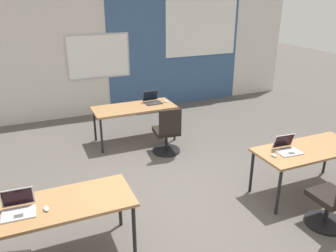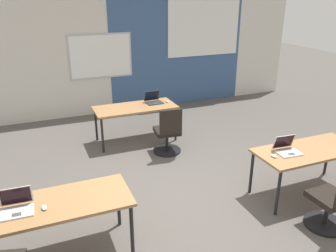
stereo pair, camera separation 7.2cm
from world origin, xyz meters
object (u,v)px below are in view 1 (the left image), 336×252
at_px(laptop_far_right, 152,100).
at_px(laptop_near_left_end, 18,208).
at_px(desk_near_left, 59,208).
at_px(mouse_near_right_inner, 274,155).
at_px(laptop_near_right_inner, 287,148).
at_px(chair_near_right_inner, 334,202).
at_px(desk_far_center, 134,110).
at_px(mouse_far_right, 166,101).
at_px(mouse_near_left_end, 46,208).
at_px(chair_far_right, 167,135).
at_px(desk_near_right, 308,152).

height_order(laptop_far_right, laptop_near_left_end, laptop_near_left_end).
distance_m(desk_near_left, mouse_near_right_inner, 2.87).
relative_size(laptop_near_right_inner, chair_near_right_inner, 0.38).
distance_m(desk_far_center, mouse_far_right, 0.69).
height_order(desk_far_center, mouse_near_left_end, mouse_near_left_end).
relative_size(mouse_far_right, laptop_near_right_inner, 0.29).
height_order(desk_far_center, chair_far_right, chair_far_right).
relative_size(desk_near_left, laptop_far_right, 4.64).
bearing_deg(chair_far_right, mouse_near_right_inner, 116.56).
distance_m(desk_near_left, mouse_near_left_end, 0.17).
distance_m(laptop_near_left_end, laptop_near_right_inner, 3.53).
relative_size(desk_near_right, laptop_near_left_end, 4.67).
bearing_deg(desk_near_right, desk_far_center, 122.01).
height_order(laptop_far_right, mouse_far_right, laptop_far_right).
height_order(mouse_near_right_inner, chair_near_right_inner, chair_near_right_inner).
bearing_deg(mouse_near_right_inner, laptop_far_right, 103.38).
distance_m(laptop_far_right, laptop_near_right_inner, 3.01).
xyz_separation_m(chair_far_right, mouse_near_right_inner, (0.74, -2.01, 0.36)).
bearing_deg(mouse_near_right_inner, desk_near_left, 179.86).
relative_size(laptop_near_right_inner, mouse_near_right_inner, 3.45).
relative_size(desk_near_left, mouse_near_left_end, 15.29).
distance_m(chair_far_right, laptop_near_left_end, 3.24).
bearing_deg(mouse_near_left_end, laptop_far_right, 52.16).
xyz_separation_m(chair_far_right, laptop_near_left_end, (-2.52, -2.00, 0.39)).
xyz_separation_m(desk_near_left, chair_near_right_inner, (3.21, -0.80, -0.28)).
bearing_deg(laptop_near_left_end, desk_near_left, 2.22).
bearing_deg(mouse_near_right_inner, mouse_far_right, 98.56).
relative_size(chair_far_right, laptop_near_right_inner, 2.63).
relative_size(desk_far_center, laptop_far_right, 4.64).
relative_size(desk_far_center, laptop_near_left_end, 4.67).
bearing_deg(laptop_near_right_inner, desk_near_left, -175.10).
bearing_deg(desk_far_center, laptop_near_left_end, -127.48).
relative_size(mouse_near_left_end, laptop_near_right_inner, 0.30).
height_order(desk_far_center, mouse_near_right_inner, mouse_near_right_inner).
height_order(mouse_far_right, mouse_near_left_end, same).
xyz_separation_m(desk_near_right, laptop_near_right_inner, (-0.36, 0.05, 0.11)).
relative_size(laptop_near_left_end, chair_near_right_inner, 0.37).
bearing_deg(laptop_far_right, mouse_far_right, -17.64).
bearing_deg(mouse_far_right, mouse_near_right_inner, -81.44).
relative_size(laptop_far_right, laptop_near_left_end, 1.01).
relative_size(laptop_far_right, laptop_near_right_inner, 0.98).
bearing_deg(laptop_near_right_inner, desk_far_center, 120.81).
relative_size(desk_near_left, mouse_near_right_inner, 15.76).
xyz_separation_m(laptop_far_right, mouse_far_right, (0.26, -0.07, -0.03)).
xyz_separation_m(desk_near_left, mouse_near_left_end, (-0.13, -0.07, 0.08)).
bearing_deg(chair_near_right_inner, laptop_near_left_end, -13.65).
height_order(desk_near_left, mouse_near_left_end, mouse_near_left_end).
xyz_separation_m(mouse_near_left_end, mouse_near_right_inner, (3.00, 0.06, 0.00)).
height_order(laptop_near_left_end, chair_near_right_inner, laptop_near_left_end).
xyz_separation_m(desk_far_center, mouse_near_left_end, (-1.88, -2.87, 0.08)).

